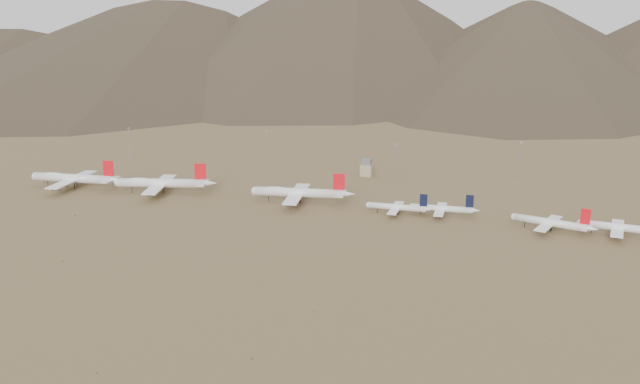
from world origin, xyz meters
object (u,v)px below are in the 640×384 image
(widebody_centre, at_px, (162,183))
(widebody_east, at_px, (299,193))
(narrowbody_a, at_px, (399,207))
(control_tower, at_px, (367,168))
(widebody_west, at_px, (74,178))
(narrowbody_b, at_px, (443,209))

(widebody_centre, xyz_separation_m, widebody_east, (90.07, 4.38, -0.23))
(narrowbody_a, bearing_deg, widebody_east, 173.56)
(widebody_east, relative_size, control_tower, 5.28)
(widebody_west, distance_m, widebody_centre, 61.02)
(widebody_west, height_order, narrowbody_b, widebody_west)
(widebody_centre, height_order, narrowbody_a, widebody_centre)
(narrowbody_b, bearing_deg, widebody_east, 176.44)
(widebody_centre, relative_size, narrowbody_b, 1.61)
(widebody_centre, bearing_deg, control_tower, 22.99)
(widebody_east, xyz_separation_m, control_tower, (22.45, 80.26, -1.20))
(widebody_east, bearing_deg, narrowbody_a, -13.78)
(narrowbody_b, xyz_separation_m, control_tower, (-64.19, 81.62, 1.03))
(narrowbody_b, bearing_deg, narrowbody_a, -172.56)
(widebody_east, height_order, narrowbody_a, widebody_east)
(widebody_centre, xyz_separation_m, narrowbody_a, (151.91, -1.40, -2.55))
(widebody_west, relative_size, widebody_east, 1.03)
(widebody_west, height_order, widebody_east, widebody_west)
(widebody_west, relative_size, widebody_centre, 1.01)
(widebody_centre, relative_size, narrowbody_a, 1.65)
(narrowbody_b, distance_m, control_tower, 103.84)
(widebody_west, relative_size, narrowbody_a, 1.66)
(narrowbody_a, relative_size, narrowbody_b, 0.98)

